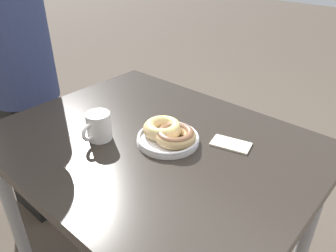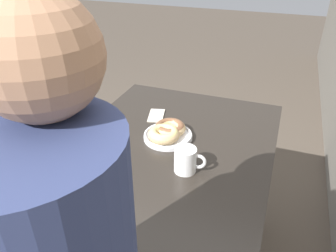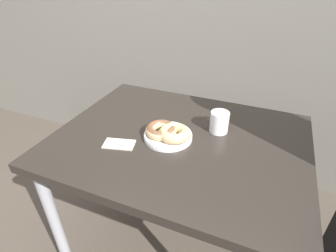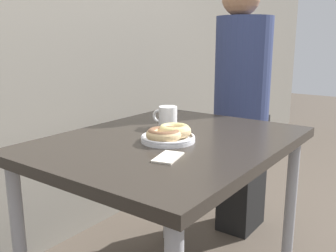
{
  "view_description": "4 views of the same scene",
  "coord_description": "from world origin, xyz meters",
  "px_view_note": "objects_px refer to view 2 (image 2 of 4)",
  "views": [
    {
      "loc": [
        -0.65,
        0.95,
        1.35
      ],
      "look_at": [
        -0.04,
        0.27,
        0.82
      ],
      "focal_mm": 35.0,
      "sensor_mm": 36.0,
      "label": 1
    },
    {
      "loc": [
        1.05,
        0.68,
        1.5
      ],
      "look_at": [
        -0.04,
        0.27,
        0.82
      ],
      "focal_mm": 35.0,
      "sensor_mm": 36.0,
      "label": 2
    },
    {
      "loc": [
        0.31,
        -0.58,
        1.39
      ],
      "look_at": [
        -0.04,
        0.27,
        0.82
      ],
      "focal_mm": 28.0,
      "sensor_mm": 36.0,
      "label": 3
    },
    {
      "loc": [
        -1.15,
        -0.54,
        1.13
      ],
      "look_at": [
        -0.04,
        0.27,
        0.82
      ],
      "focal_mm": 40.0,
      "sensor_mm": 36.0,
      "label": 4
    }
  ],
  "objects_px": {
    "coffee_mug": "(186,160)",
    "napkin": "(156,115)",
    "donut_plate": "(167,132)",
    "dining_table": "(170,162)"
  },
  "relations": [
    {
      "from": "coffee_mug",
      "to": "napkin",
      "type": "xyz_separation_m",
      "value": [
        -0.35,
        -0.26,
        -0.05
      ]
    },
    {
      "from": "donut_plate",
      "to": "napkin",
      "type": "height_order",
      "value": "donut_plate"
    },
    {
      "from": "dining_table",
      "to": "donut_plate",
      "type": "bearing_deg",
      "value": -147.11
    },
    {
      "from": "dining_table",
      "to": "coffee_mug",
      "type": "bearing_deg",
      "value": 38.8
    },
    {
      "from": "dining_table",
      "to": "napkin",
      "type": "relative_size",
      "value": 7.59
    },
    {
      "from": "napkin",
      "to": "dining_table",
      "type": "bearing_deg",
      "value": 34.76
    },
    {
      "from": "coffee_mug",
      "to": "napkin",
      "type": "distance_m",
      "value": 0.44
    },
    {
      "from": "donut_plate",
      "to": "napkin",
      "type": "distance_m",
      "value": 0.21
    },
    {
      "from": "napkin",
      "to": "coffee_mug",
      "type": "bearing_deg",
      "value": 36.43
    },
    {
      "from": "dining_table",
      "to": "napkin",
      "type": "distance_m",
      "value": 0.27
    }
  ]
}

